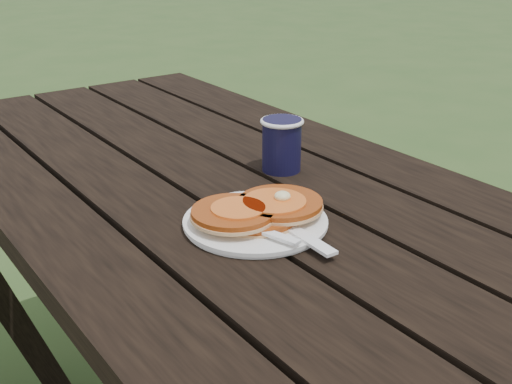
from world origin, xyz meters
TOP-DOWN VIEW (x-y plane):
  - picnic_table at (0.00, 0.00)m, footprint 1.36×1.80m
  - plate at (-0.06, -0.09)m, footprint 0.26×0.26m
  - pancake_stack at (-0.05, -0.09)m, footprint 0.20×0.14m
  - knife at (-0.03, -0.15)m, footprint 0.03×0.18m
  - fork at (-0.08, -0.15)m, footprint 0.08×0.16m
  - coffee_cup at (0.12, 0.07)m, footprint 0.08×0.08m

SIDE VIEW (x-z plane):
  - picnic_table at x=0.00m, z-range -0.01..0.74m
  - plate at x=-0.06m, z-range 0.75..0.76m
  - knife at x=-0.03m, z-range 0.76..0.76m
  - fork at x=-0.08m, z-range 0.77..0.77m
  - pancake_stack at x=-0.05m, z-range 0.76..0.79m
  - coffee_cup at x=0.12m, z-range 0.76..0.85m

